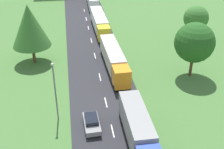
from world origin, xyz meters
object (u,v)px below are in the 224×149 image
truck_second (139,131)px  tree_maple (30,26)px  car_fourth (92,123)px  lamppost_second (55,89)px  truck_third (114,58)px  truck_fourth (100,22)px  tree_pine (196,18)px  tree_oak (195,43)px

truck_second → tree_maple: bearing=119.5°
truck_second → car_fourth: truck_second is taller
truck_second → lamppost_second: (-9.01, 6.41, 2.35)m
truck_third → truck_second: bearing=-90.4°
truck_third → tree_maple: tree_maple is taller
truck_fourth → tree_maple: 19.06m
truck_second → car_fourth: size_ratio=2.89×
truck_fourth → car_fourth: bearing=-98.4°
tree_maple → truck_third: bearing=-20.0°
tree_maple → tree_pine: (31.16, 5.07, -1.99)m
truck_third → truck_fourth: 17.96m
truck_fourth → truck_third: bearing=-89.2°
tree_oak → tree_maple: bearing=161.1°
tree_oak → tree_maple: size_ratio=0.86×
car_fourth → tree_pine: bearing=46.7°
car_fourth → lamppost_second: bearing=148.9°
car_fourth → tree_oak: 20.57m
truck_third → car_fourth: size_ratio=3.48×
lamppost_second → tree_pine: size_ratio=1.13×
tree_oak → truck_third: bearing=162.4°
truck_fourth → car_fourth: (-4.77, -32.42, -1.22)m
truck_third → truck_fourth: bearing=90.8°
truck_fourth → tree_oak: (12.11, -21.72, 3.67)m
truck_second → truck_fourth: truck_second is taller
tree_maple → tree_pine: 31.64m
car_fourth → tree_maple: size_ratio=0.41×
tree_oak → tree_pine: bearing=66.1°
truck_third → car_fourth: truck_third is taller
car_fourth → tree_pine: tree_pine is taller
truck_fourth → lamppost_second: 31.33m
lamppost_second → tree_pine: (27.02, 21.88, 0.20)m
tree_pine → tree_maple: bearing=-170.8°
truck_second → lamppost_second: size_ratio=1.50×
truck_third → tree_pine: bearing=28.9°
truck_fourth → truck_second: bearing=-89.8°
truck_third → car_fourth: 15.37m
truck_second → tree_pine: tree_pine is taller
car_fourth → tree_oak: tree_oak is taller
car_fourth → tree_oak: (16.88, 10.70, 4.89)m
car_fourth → tree_maple: tree_maple is taller
truck_fourth → car_fourth: size_ratio=3.55×
truck_second → truck_third: 18.40m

